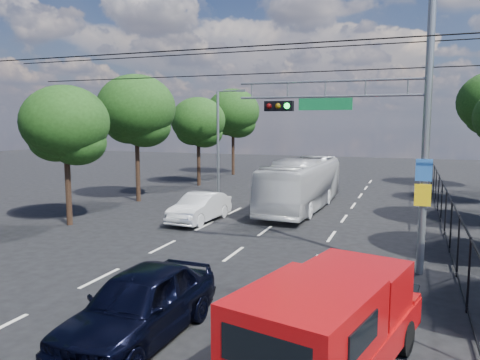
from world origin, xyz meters
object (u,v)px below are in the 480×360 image
at_px(signal_mast, 387,111).
at_px(red_pickup, 331,323).
at_px(white_bus, 302,184).
at_px(white_van, 200,208).
at_px(navy_hatchback, 140,304).

height_order(signal_mast, red_pickup, signal_mast).
xyz_separation_m(red_pickup, white_bus, (-4.44, 17.23, 0.32)).
bearing_deg(white_bus, signal_mast, -61.76).
relative_size(signal_mast, white_van, 2.21).
height_order(navy_hatchback, white_bus, white_bus).
bearing_deg(signal_mast, white_bus, 116.48).
xyz_separation_m(navy_hatchback, white_van, (-4.10, 11.98, -0.11)).
relative_size(signal_mast, navy_hatchback, 1.98).
bearing_deg(red_pickup, white_bus, 104.45).
bearing_deg(white_bus, navy_hatchback, -87.84).
height_order(red_pickup, white_bus, white_bus).
relative_size(red_pickup, navy_hatchback, 1.22).
distance_m(signal_mast, white_bus, 11.70).
distance_m(signal_mast, white_van, 11.10).
bearing_deg(white_bus, red_pickup, -73.79).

